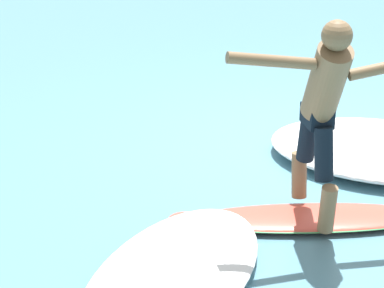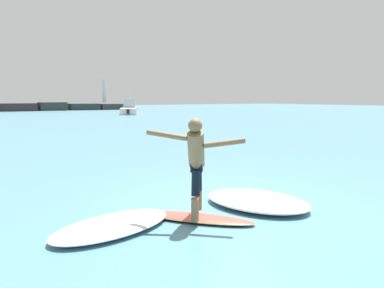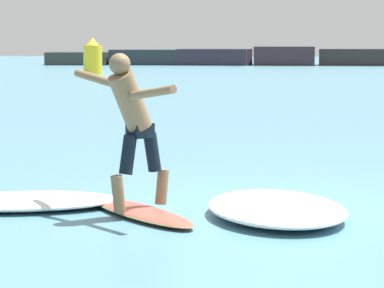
# 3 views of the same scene
# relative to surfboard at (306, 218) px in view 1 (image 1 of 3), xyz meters

# --- Properties ---
(ground_plane) EXTENTS (200.00, 200.00, 0.00)m
(ground_plane) POSITION_rel_surfboard_xyz_m (1.48, 0.73, -0.05)
(ground_plane) COLOR teal
(surfboard) EXTENTS (1.71, 2.00, 0.23)m
(surfboard) POSITION_rel_surfboard_xyz_m (0.00, 0.00, 0.00)
(surfboard) COLOR #D44E3F
(surfboard) RESTS_ON ground
(surfer) EXTENTS (1.33, 1.14, 1.73)m
(surfer) POSITION_rel_surfboard_xyz_m (-0.05, -0.12, 1.08)
(surfer) COLOR brown
(surfer) RESTS_ON surfboard
(wave_foam_at_tail) EXTENTS (2.04, 2.51, 0.22)m
(wave_foam_at_tail) POSITION_rel_surfboard_xyz_m (1.54, 0.04, 0.06)
(wave_foam_at_tail) COLOR white
(wave_foam_at_tail) RESTS_ON ground
(wave_foam_at_nose) EXTENTS (2.38, 1.58, 0.16)m
(wave_foam_at_nose) POSITION_rel_surfboard_xyz_m (-1.40, 0.33, 0.03)
(wave_foam_at_nose) COLOR white
(wave_foam_at_nose) RESTS_ON ground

